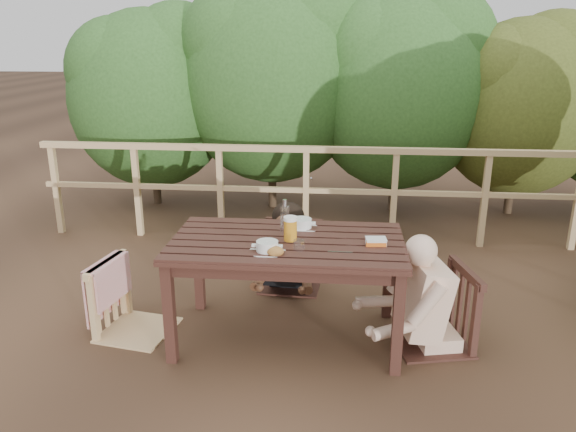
# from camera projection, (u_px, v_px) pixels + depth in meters

# --- Properties ---
(ground) EXTENTS (60.00, 60.00, 0.00)m
(ground) POSITION_uv_depth(u_px,v_px,m) (287.00, 337.00, 4.01)
(ground) COLOR #523724
(ground) RESTS_ON ground
(table) EXTENTS (1.58, 0.89, 0.73)m
(table) POSITION_uv_depth(u_px,v_px,m) (287.00, 291.00, 3.90)
(table) COLOR #321A14
(table) RESTS_ON ground
(chair_left) EXTENTS (0.58, 0.58, 1.00)m
(chair_left) POSITION_uv_depth(u_px,v_px,m) (133.00, 268.00, 3.93)
(chair_left) COLOR tan
(chair_left) RESTS_ON ground
(chair_far) EXTENTS (0.53, 0.53, 1.01)m
(chair_far) POSITION_uv_depth(u_px,v_px,m) (291.00, 230.00, 4.69)
(chair_far) COLOR #321A14
(chair_far) RESTS_ON ground
(chair_right) EXTENTS (0.62, 0.62, 1.04)m
(chair_right) POSITION_uv_depth(u_px,v_px,m) (435.00, 274.00, 3.78)
(chair_right) COLOR #321A14
(chair_right) RESTS_ON ground
(woman) EXTENTS (0.51, 0.62, 1.20)m
(woman) POSITION_uv_depth(u_px,v_px,m) (291.00, 219.00, 4.68)
(woman) COLOR black
(woman) RESTS_ON ground
(diner_right) EXTENTS (0.76, 0.67, 1.34)m
(diner_right) POSITION_uv_depth(u_px,v_px,m) (441.00, 255.00, 3.73)
(diner_right) COLOR beige
(diner_right) RESTS_ON ground
(railing) EXTENTS (5.60, 0.10, 1.01)m
(railing) POSITION_uv_depth(u_px,v_px,m) (306.00, 194.00, 5.75)
(railing) COLOR tan
(railing) RESTS_ON ground
(hedge_row) EXTENTS (6.60, 1.60, 3.80)m
(hedge_row) POSITION_uv_depth(u_px,v_px,m) (348.00, 51.00, 6.42)
(hedge_row) COLOR #294F1E
(hedge_row) RESTS_ON ground
(soup_near) EXTENTS (0.24, 0.24, 0.08)m
(soup_near) POSITION_uv_depth(u_px,v_px,m) (267.00, 247.00, 3.58)
(soup_near) COLOR white
(soup_near) RESTS_ON table
(soup_far) EXTENTS (0.24, 0.24, 0.08)m
(soup_far) POSITION_uv_depth(u_px,v_px,m) (302.00, 224.00, 4.02)
(soup_far) COLOR white
(soup_far) RESTS_ON table
(bread_roll) EXTENTS (0.11, 0.09, 0.07)m
(bread_roll) POSITION_uv_depth(u_px,v_px,m) (275.00, 251.00, 3.52)
(bread_roll) COLOR olive
(bread_roll) RESTS_ON table
(beer_glass) EXTENTS (0.09, 0.09, 0.18)m
(beer_glass) POSITION_uv_depth(u_px,v_px,m) (290.00, 230.00, 3.75)
(beer_glass) COLOR orange
(beer_glass) RESTS_ON table
(bottle) EXTENTS (0.06, 0.06, 0.25)m
(bottle) POSITION_uv_depth(u_px,v_px,m) (285.00, 217.00, 3.89)
(bottle) COLOR white
(bottle) RESTS_ON table
(tumbler) EXTENTS (0.07, 0.07, 0.08)m
(tumbler) POSITION_uv_depth(u_px,v_px,m) (299.00, 246.00, 3.59)
(tumbler) COLOR silver
(tumbler) RESTS_ON table
(butter_tub) EXTENTS (0.14, 0.11, 0.06)m
(butter_tub) POSITION_uv_depth(u_px,v_px,m) (376.00, 242.00, 3.69)
(butter_tub) COLOR white
(butter_tub) RESTS_ON table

